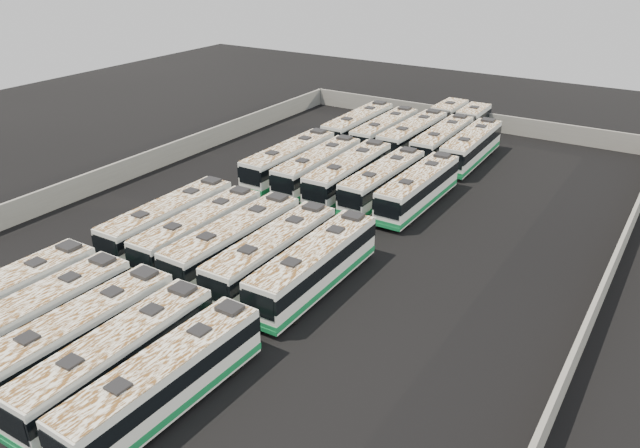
{
  "coord_description": "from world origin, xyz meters",
  "views": [
    {
      "loc": [
        25.41,
        -39.26,
        22.65
      ],
      "look_at": [
        1.45,
        -1.35,
        1.6
      ],
      "focal_mm": 35.0,
      "sensor_mm": 36.0,
      "label": 1
    }
  ],
  "objects_px": {
    "bus_midfront_center": "(234,241)",
    "bus_midfront_right": "(273,254)",
    "bus_midfront_far_right": "(315,266)",
    "bus_midfront_left": "(199,231)",
    "bus_midback_left": "(318,168)",
    "bus_midback_right": "(383,181)",
    "bus_back_far_left": "(358,126)",
    "bus_back_right": "(453,134)",
    "bus_front_far_left": "(0,303)",
    "bus_midback_far_right": "(418,188)",
    "bus_front_left": "(35,320)",
    "bus_midback_center": "(349,174)",
    "bus_front_far_right": "(165,381)",
    "bus_midback_far_left": "(289,160)",
    "bus_back_far_right": "(471,147)",
    "bus_front_right": "(118,358)",
    "bus_midfront_far_left": "(169,220)",
    "bus_back_center": "(425,129)",
    "bus_back_left": "(385,132)",
    "bus_front_center": "(77,337)"
  },
  "relations": [
    {
      "from": "bus_midback_right",
      "to": "bus_back_far_left",
      "type": "height_order",
      "value": "bus_back_far_left"
    },
    {
      "from": "bus_midfront_center",
      "to": "bus_midback_far_right",
      "type": "height_order",
      "value": "bus_midfront_center"
    },
    {
      "from": "bus_midfront_center",
      "to": "bus_midfront_far_right",
      "type": "height_order",
      "value": "bus_midfront_far_right"
    },
    {
      "from": "bus_back_far_right",
      "to": "bus_midback_center",
      "type": "bearing_deg",
      "value": -117.19
    },
    {
      "from": "bus_midfront_far_left",
      "to": "bus_midfront_center",
      "type": "distance_m",
      "value": 6.88
    },
    {
      "from": "bus_front_far_left",
      "to": "bus_midback_far_right",
      "type": "xyz_separation_m",
      "value": [
        14.01,
        31.41,
        -0.03
      ]
    },
    {
      "from": "bus_front_left",
      "to": "bus_back_far_left",
      "type": "xyz_separation_m",
      "value": [
        -3.47,
        45.65,
        0.04
      ]
    },
    {
      "from": "bus_front_right",
      "to": "bus_midback_center",
      "type": "xyz_separation_m",
      "value": [
        -3.46,
        31.03,
        0.04
      ]
    },
    {
      "from": "bus_midfront_right",
      "to": "bus_back_far_left",
      "type": "distance_m",
      "value": 33.1
    },
    {
      "from": "bus_midfront_left",
      "to": "bus_midback_center",
      "type": "height_order",
      "value": "bus_midback_center"
    },
    {
      "from": "bus_midfront_center",
      "to": "bus_midback_right",
      "type": "bearing_deg",
      "value": 78.98
    },
    {
      "from": "bus_midfront_far_right",
      "to": "bus_front_far_left",
      "type": "bearing_deg",
      "value": -134.83
    },
    {
      "from": "bus_back_left",
      "to": "bus_midback_far_left",
      "type": "bearing_deg",
      "value": -104.8
    },
    {
      "from": "bus_midfront_far_left",
      "to": "bus_back_far_left",
      "type": "relative_size",
      "value": 0.98
    },
    {
      "from": "bus_front_center",
      "to": "bus_midback_center",
      "type": "xyz_separation_m",
      "value": [
        0.01,
        30.94,
        0.03
      ]
    },
    {
      "from": "bus_back_center",
      "to": "bus_front_far_left",
      "type": "bearing_deg",
      "value": -97.39
    },
    {
      "from": "bus_front_center",
      "to": "bus_back_far_left",
      "type": "distance_m",
      "value": 45.96
    },
    {
      "from": "bus_front_left",
      "to": "bus_midback_left",
      "type": "xyz_separation_m",
      "value": [
        0.04,
        31.21,
        -0.01
      ]
    },
    {
      "from": "bus_midback_far_left",
      "to": "bus_back_left",
      "type": "bearing_deg",
      "value": 76.05
    },
    {
      "from": "bus_midfront_center",
      "to": "bus_midfront_right",
      "type": "relative_size",
      "value": 1.01
    },
    {
      "from": "bus_midfront_center",
      "to": "bus_front_right",
      "type": "bearing_deg",
      "value": -75.07
    },
    {
      "from": "bus_midfront_center",
      "to": "bus_midback_center",
      "type": "distance_m",
      "value": 16.87
    },
    {
      "from": "bus_midfront_left",
      "to": "bus_midback_left",
      "type": "height_order",
      "value": "bus_midback_left"
    },
    {
      "from": "bus_midfront_far_left",
      "to": "bus_midfront_left",
      "type": "height_order",
      "value": "bus_midfront_far_left"
    },
    {
      "from": "bus_front_center",
      "to": "bus_back_center",
      "type": "bearing_deg",
      "value": 90.89
    },
    {
      "from": "bus_midback_right",
      "to": "bus_back_left",
      "type": "distance_m",
      "value": 15.73
    },
    {
      "from": "bus_front_left",
      "to": "bus_midback_center",
      "type": "relative_size",
      "value": 0.98
    },
    {
      "from": "bus_midfront_center",
      "to": "bus_front_far_left",
      "type": "bearing_deg",
      "value": -114.88
    },
    {
      "from": "bus_back_right",
      "to": "bus_back_center",
      "type": "bearing_deg",
      "value": 178.75
    },
    {
      "from": "bus_front_far_left",
      "to": "bus_midfront_center",
      "type": "height_order",
      "value": "bus_midfront_center"
    },
    {
      "from": "bus_back_far_left",
      "to": "bus_back_right",
      "type": "xyz_separation_m",
      "value": [
        10.48,
        3.36,
        -0.06
      ]
    },
    {
      "from": "bus_midfront_right",
      "to": "bus_midback_left",
      "type": "height_order",
      "value": "bus_midfront_right"
    },
    {
      "from": "bus_back_left",
      "to": "bus_midback_center",
      "type": "bearing_deg",
      "value": -77.21
    },
    {
      "from": "bus_midback_left",
      "to": "bus_midback_far_right",
      "type": "relative_size",
      "value": 1.0
    },
    {
      "from": "bus_front_far_right",
      "to": "bus_midback_far_left",
      "type": "relative_size",
      "value": 0.97
    },
    {
      "from": "bus_midfront_center",
      "to": "bus_midback_far_left",
      "type": "relative_size",
      "value": 1.0
    },
    {
      "from": "bus_midfront_far_left",
      "to": "bus_midback_center",
      "type": "distance_m",
      "value": 18.06
    },
    {
      "from": "bus_front_far_left",
      "to": "bus_back_far_left",
      "type": "height_order",
      "value": "bus_back_far_left"
    },
    {
      "from": "bus_front_right",
      "to": "bus_midback_center",
      "type": "height_order",
      "value": "bus_midback_center"
    },
    {
      "from": "bus_midfront_right",
      "to": "bus_front_far_right",
      "type": "bearing_deg",
      "value": -76.66
    },
    {
      "from": "bus_midback_right",
      "to": "bus_back_right",
      "type": "relative_size",
      "value": 0.64
    },
    {
      "from": "bus_midback_far_left",
      "to": "bus_back_far_right",
      "type": "xyz_separation_m",
      "value": [
        13.89,
        14.13,
        -0.03
      ]
    },
    {
      "from": "bus_midfront_far_left",
      "to": "bus_front_far_left",
      "type": "bearing_deg",
      "value": -90.52
    },
    {
      "from": "bus_midfront_far_right",
      "to": "bus_midfront_center",
      "type": "bearing_deg",
      "value": 179.88
    },
    {
      "from": "bus_midback_far_right",
      "to": "bus_back_right",
      "type": "xyz_separation_m",
      "value": [
        -3.57,
        17.59,
        -0.01
      ]
    },
    {
      "from": "bus_front_right",
      "to": "bus_midfront_center",
      "type": "bearing_deg",
      "value": 103.27
    },
    {
      "from": "bus_midfront_far_left",
      "to": "bus_midback_far_left",
      "type": "bearing_deg",
      "value": 89.59
    },
    {
      "from": "bus_midfront_right",
      "to": "bus_back_far_left",
      "type": "relative_size",
      "value": 1.0
    },
    {
      "from": "bus_midfront_far_left",
      "to": "bus_midback_center",
      "type": "height_order",
      "value": "bus_midback_center"
    },
    {
      "from": "bus_midback_left",
      "to": "bus_back_right",
      "type": "height_order",
      "value": "bus_midback_left"
    }
  ]
}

